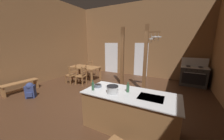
{
  "coord_description": "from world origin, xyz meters",
  "views": [
    {
      "loc": [
        2.33,
        -3.63,
        2.04
      ],
      "look_at": [
        0.17,
        0.41,
        1.02
      ],
      "focal_mm": 19.42,
      "sensor_mm": 36.0,
      "label": 1
    }
  ],
  "objects_px": {
    "kitchen_island": "(129,111)",
    "ladderback_chair_at_table_end": "(82,76)",
    "stove_range": "(193,76)",
    "ladderback_chair_by_post": "(72,75)",
    "ladderback_chair_near_window": "(91,68)",
    "bench_along_left_wall": "(21,85)",
    "bottle_tall_on_counter": "(93,86)",
    "bottle_short_on_counter": "(128,88)",
    "dining_table": "(85,68)",
    "backpack": "(30,90)",
    "stockpot_on_counter": "(113,89)",
    "mixing_bowl_on_counter": "(98,86)"
  },
  "relations": [
    {
      "from": "stove_range",
      "to": "ladderback_chair_by_post",
      "type": "height_order",
      "value": "stove_range"
    },
    {
      "from": "dining_table",
      "to": "bottle_tall_on_counter",
      "type": "xyz_separation_m",
      "value": [
        2.79,
        -2.93,
        0.36
      ]
    },
    {
      "from": "backpack",
      "to": "bottle_short_on_counter",
      "type": "xyz_separation_m",
      "value": [
        3.82,
        0.21,
        0.69
      ]
    },
    {
      "from": "ladderback_chair_near_window",
      "to": "bench_along_left_wall",
      "type": "height_order",
      "value": "ladderback_chair_near_window"
    },
    {
      "from": "stove_range",
      "to": "ladderback_chair_at_table_end",
      "type": "xyz_separation_m",
      "value": [
        -4.87,
        -2.47,
        -0.03
      ]
    },
    {
      "from": "dining_table",
      "to": "bottle_tall_on_counter",
      "type": "distance_m",
      "value": 4.06
    },
    {
      "from": "dining_table",
      "to": "bottle_tall_on_counter",
      "type": "height_order",
      "value": "bottle_tall_on_counter"
    },
    {
      "from": "bench_along_left_wall",
      "to": "stove_range",
      "type": "bearing_deg",
      "value": 34.31
    },
    {
      "from": "kitchen_island",
      "to": "backpack",
      "type": "distance_m",
      "value": 3.9
    },
    {
      "from": "kitchen_island",
      "to": "ladderback_chair_at_table_end",
      "type": "height_order",
      "value": "ladderback_chair_at_table_end"
    },
    {
      "from": "ladderback_chair_by_post",
      "to": "mixing_bowl_on_counter",
      "type": "bearing_deg",
      "value": -32.0
    },
    {
      "from": "ladderback_chair_at_table_end",
      "to": "backpack",
      "type": "relative_size",
      "value": 1.59
    },
    {
      "from": "kitchen_island",
      "to": "bench_along_left_wall",
      "type": "bearing_deg",
      "value": -179.64
    },
    {
      "from": "ladderback_chair_at_table_end",
      "to": "bottle_tall_on_counter",
      "type": "xyz_separation_m",
      "value": [
        2.34,
        -2.17,
        0.56
      ]
    },
    {
      "from": "ladderback_chair_by_post",
      "to": "bench_along_left_wall",
      "type": "height_order",
      "value": "ladderback_chair_by_post"
    },
    {
      "from": "backpack",
      "to": "mixing_bowl_on_counter",
      "type": "bearing_deg",
      "value": 2.91
    },
    {
      "from": "ladderback_chair_at_table_end",
      "to": "backpack",
      "type": "height_order",
      "value": "ladderback_chair_at_table_end"
    },
    {
      "from": "kitchen_island",
      "to": "dining_table",
      "type": "relative_size",
      "value": 1.27
    },
    {
      "from": "stockpot_on_counter",
      "to": "bottle_short_on_counter",
      "type": "height_order",
      "value": "bottle_short_on_counter"
    },
    {
      "from": "bottle_short_on_counter",
      "to": "stove_range",
      "type": "bearing_deg",
      "value": 68.23
    },
    {
      "from": "ladderback_chair_near_window",
      "to": "stockpot_on_counter",
      "type": "height_order",
      "value": "stockpot_on_counter"
    },
    {
      "from": "dining_table",
      "to": "stove_range",
      "type": "bearing_deg",
      "value": 17.86
    },
    {
      "from": "ladderback_chair_at_table_end",
      "to": "bottle_short_on_counter",
      "type": "relative_size",
      "value": 3.87
    },
    {
      "from": "stove_range",
      "to": "stockpot_on_counter",
      "type": "relative_size",
      "value": 3.85
    },
    {
      "from": "ladderback_chair_at_table_end",
      "to": "bottle_tall_on_counter",
      "type": "height_order",
      "value": "bottle_tall_on_counter"
    },
    {
      "from": "ladderback_chair_near_window",
      "to": "mixing_bowl_on_counter",
      "type": "height_order",
      "value": "mixing_bowl_on_counter"
    },
    {
      "from": "ladderback_chair_near_window",
      "to": "bottle_tall_on_counter",
      "type": "relative_size",
      "value": 3.62
    },
    {
      "from": "stove_range",
      "to": "backpack",
      "type": "relative_size",
      "value": 2.21
    },
    {
      "from": "kitchen_island",
      "to": "bench_along_left_wall",
      "type": "relative_size",
      "value": 1.61
    },
    {
      "from": "dining_table",
      "to": "backpack",
      "type": "relative_size",
      "value": 2.87
    },
    {
      "from": "stove_range",
      "to": "bottle_tall_on_counter",
      "type": "relative_size",
      "value": 5.02
    },
    {
      "from": "bench_along_left_wall",
      "to": "bottle_tall_on_counter",
      "type": "xyz_separation_m",
      "value": [
        3.97,
        -0.21,
        0.71
      ]
    },
    {
      "from": "stove_range",
      "to": "bottle_short_on_counter",
      "type": "xyz_separation_m",
      "value": [
        -1.74,
        -4.35,
        0.53
      ]
    },
    {
      "from": "ladderback_chair_by_post",
      "to": "bottle_short_on_counter",
      "type": "height_order",
      "value": "bottle_short_on_counter"
    },
    {
      "from": "dining_table",
      "to": "backpack",
      "type": "distance_m",
      "value": 2.88
    },
    {
      "from": "bottle_short_on_counter",
      "to": "ladderback_chair_at_table_end",
      "type": "bearing_deg",
      "value": 149.02
    },
    {
      "from": "backpack",
      "to": "dining_table",
      "type": "bearing_deg",
      "value": 85.35
    },
    {
      "from": "stove_range",
      "to": "mixing_bowl_on_counter",
      "type": "distance_m",
      "value": 5.12
    },
    {
      "from": "dining_table",
      "to": "ladderback_chair_by_post",
      "type": "distance_m",
      "value": 0.92
    },
    {
      "from": "dining_table",
      "to": "ladderback_chair_near_window",
      "type": "bearing_deg",
      "value": 104.45
    },
    {
      "from": "ladderback_chair_near_window",
      "to": "bench_along_left_wall",
      "type": "distance_m",
      "value": 3.74
    },
    {
      "from": "stove_range",
      "to": "bench_along_left_wall",
      "type": "xyz_separation_m",
      "value": [
        -6.5,
        -4.44,
        -0.18
      ]
    },
    {
      "from": "stove_range",
      "to": "backpack",
      "type": "distance_m",
      "value": 7.19
    },
    {
      "from": "mixing_bowl_on_counter",
      "to": "dining_table",
      "type": "bearing_deg",
      "value": 135.84
    },
    {
      "from": "dining_table",
      "to": "bench_along_left_wall",
      "type": "xyz_separation_m",
      "value": [
        -1.17,
        -2.72,
        -0.35
      ]
    },
    {
      "from": "stockpot_on_counter",
      "to": "bottle_tall_on_counter",
      "type": "height_order",
      "value": "bottle_tall_on_counter"
    },
    {
      "from": "backpack",
      "to": "bottle_tall_on_counter",
      "type": "height_order",
      "value": "bottle_tall_on_counter"
    },
    {
      "from": "ladderback_chair_by_post",
      "to": "bottle_tall_on_counter",
      "type": "xyz_separation_m",
      "value": [
        2.9,
        -2.03,
        0.56
      ]
    },
    {
      "from": "kitchen_island",
      "to": "bottle_short_on_counter",
      "type": "xyz_separation_m",
      "value": [
        -0.07,
        0.05,
        0.55
      ]
    },
    {
      "from": "ladderback_chair_by_post",
      "to": "mixing_bowl_on_counter",
      "type": "height_order",
      "value": "mixing_bowl_on_counter"
    }
  ]
}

